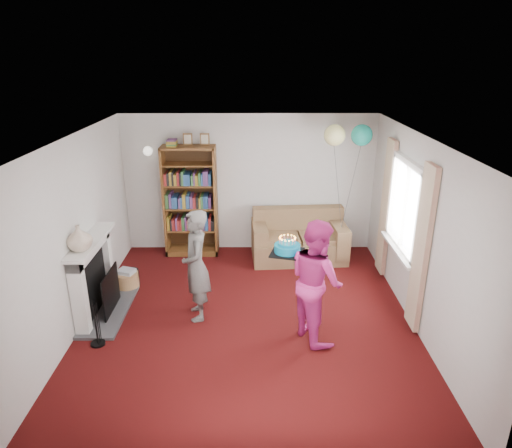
{
  "coord_description": "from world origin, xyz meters",
  "views": [
    {
      "loc": [
        0.09,
        -5.47,
        3.49
      ],
      "look_at": [
        0.12,
        0.6,
        1.19
      ],
      "focal_mm": 32.0,
      "sensor_mm": 36.0,
      "label": 1
    }
  ],
  "objects_px": {
    "person_striped": "(196,266)",
    "person_magenta": "(316,280)",
    "bookcase": "(191,202)",
    "birthday_cake": "(287,248)",
    "sofa": "(298,240)"
  },
  "relations": [
    {
      "from": "bookcase",
      "to": "person_striped",
      "type": "xyz_separation_m",
      "value": [
        0.35,
        -2.21,
        -0.19
      ]
    },
    {
      "from": "person_magenta",
      "to": "birthday_cake",
      "type": "distance_m",
      "value": 0.54
    },
    {
      "from": "person_striped",
      "to": "person_magenta",
      "type": "xyz_separation_m",
      "value": [
        1.56,
        -0.48,
        0.02
      ]
    },
    {
      "from": "birthday_cake",
      "to": "person_striped",
      "type": "bearing_deg",
      "value": 167.35
    },
    {
      "from": "person_magenta",
      "to": "bookcase",
      "type": "bearing_deg",
      "value": 12.28
    },
    {
      "from": "bookcase",
      "to": "birthday_cake",
      "type": "distance_m",
      "value": 2.93
    },
    {
      "from": "person_striped",
      "to": "person_magenta",
      "type": "bearing_deg",
      "value": 61.37
    },
    {
      "from": "sofa",
      "to": "person_magenta",
      "type": "relative_size",
      "value": 1.02
    },
    {
      "from": "person_magenta",
      "to": "birthday_cake",
      "type": "relative_size",
      "value": 4.05
    },
    {
      "from": "bookcase",
      "to": "sofa",
      "type": "height_order",
      "value": "bookcase"
    },
    {
      "from": "bookcase",
      "to": "sofa",
      "type": "bearing_deg",
      "value": -6.94
    },
    {
      "from": "sofa",
      "to": "person_striped",
      "type": "height_order",
      "value": "person_striped"
    },
    {
      "from": "person_magenta",
      "to": "birthday_cake",
      "type": "bearing_deg",
      "value": 36.93
    },
    {
      "from": "bookcase",
      "to": "person_magenta",
      "type": "xyz_separation_m",
      "value": [
        1.91,
        -2.69,
        -0.17
      ]
    },
    {
      "from": "person_striped",
      "to": "person_magenta",
      "type": "distance_m",
      "value": 1.63
    }
  ]
}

